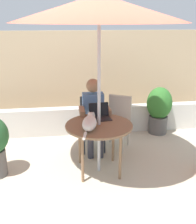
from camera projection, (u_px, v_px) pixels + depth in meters
name	position (u px, v px, depth m)	size (l,w,h in m)	color
ground_plane	(99.00, 170.00, 4.04)	(14.00, 14.00, 0.00)	beige
fence_back	(85.00, 77.00, 5.82)	(5.86, 0.08, 1.91)	tan
planter_wall_low	(89.00, 120.00, 5.30)	(5.27, 0.20, 0.52)	beige
patio_table	(99.00, 129.00, 3.82)	(0.95, 0.95, 0.74)	brown
patio_umbrella	(99.00, 9.00, 3.30)	(2.20, 2.20, 2.42)	#B7B7BC
chair_occupied	(93.00, 119.00, 4.60)	(0.40, 0.40, 0.90)	#33383F
chair_empty	(118.00, 117.00, 4.66)	(0.54, 0.54, 0.90)	#B2A899
person_seated	(94.00, 112.00, 4.40)	(0.48, 0.48, 1.24)	#4C72A5
laptop	(100.00, 114.00, 4.03)	(0.33, 0.28, 0.21)	black
cat	(90.00, 123.00, 3.64)	(0.27, 0.64, 0.17)	silver
potted_plant_corner	(159.00, 108.00, 5.22)	(0.48, 0.48, 0.92)	#595654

